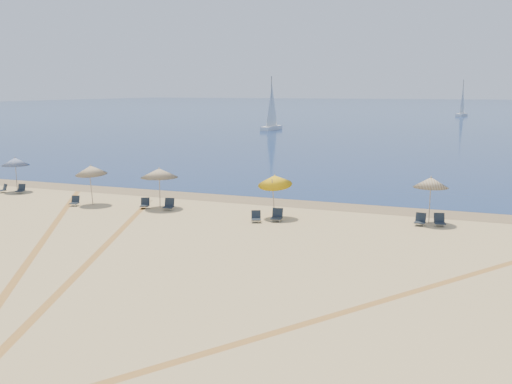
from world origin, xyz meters
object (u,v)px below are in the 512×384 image
at_px(umbrella_2, 159,173).
at_px(umbrella_3, 275,180).
at_px(chair_7, 420,220).
at_px(chair_3, 145,204).
at_px(umbrella_0, 15,162).
at_px(chair_2, 75,201).
at_px(umbrella_4, 431,182).
at_px(chair_4, 169,205).
at_px(chair_1, 21,189).
at_px(chair_5, 256,217).
at_px(chair_6, 277,216).
at_px(umbrella_1, 91,170).
at_px(chair_0, 3,189).
at_px(sailboat_0, 272,114).
at_px(chair_8, 440,220).
at_px(sailboat_3, 462,105).

height_order(umbrella_2, umbrella_3, umbrella_3).
bearing_deg(chair_7, chair_3, -171.43).
relative_size(umbrella_0, chair_2, 3.53).
height_order(umbrella_4, chair_4, umbrella_4).
xyz_separation_m(umbrella_4, chair_1, (-27.47, -0.63, -1.96)).
bearing_deg(chair_5, chair_1, 149.75).
xyz_separation_m(umbrella_4, chair_6, (-7.87, -2.48, -1.93)).
height_order(umbrella_2, umbrella_4, umbrella_4).
bearing_deg(chair_7, umbrella_1, -171.80).
height_order(chair_0, chair_7, chair_7).
bearing_deg(chair_0, umbrella_1, 15.03).
height_order(umbrella_1, chair_1, umbrella_1).
relative_size(umbrella_2, umbrella_3, 0.95).
xyz_separation_m(umbrella_4, chair_7, (-0.40, -0.67, -1.95)).
bearing_deg(chair_6, chair_2, 174.24).
xyz_separation_m(umbrella_2, chair_5, (6.88, -1.48, -1.88)).
xyz_separation_m(chair_5, sailboat_0, (-23.21, 68.33, 2.57)).
relative_size(umbrella_0, umbrella_3, 0.94).
bearing_deg(chair_8, umbrella_1, 170.19).
relative_size(chair_0, chair_4, 0.92).
xyz_separation_m(umbrella_0, chair_1, (0.73, -0.43, -1.86)).
xyz_separation_m(umbrella_1, chair_5, (11.38, -0.85, -1.92)).
bearing_deg(umbrella_1, umbrella_3, 2.60).
bearing_deg(chair_6, umbrella_4, 9.93).
relative_size(chair_0, chair_3, 0.94).
bearing_deg(sailboat_3, umbrella_3, -80.60).
relative_size(chair_3, chair_7, 1.15).
xyz_separation_m(chair_3, sailboat_3, (14.34, 135.37, 2.63)).
bearing_deg(chair_1, chair_4, -16.87).
relative_size(umbrella_2, chair_3, 3.24).
height_order(umbrella_1, chair_5, umbrella_1).
relative_size(chair_4, chair_6, 1.05).
distance_m(chair_4, chair_6, 7.09).
relative_size(umbrella_0, chair_0, 3.40).
xyz_separation_m(chair_4, chair_6, (7.07, -0.53, 0.00)).
relative_size(umbrella_0, chair_7, 3.70).
distance_m(umbrella_4, sailboat_0, 72.72).
relative_size(umbrella_0, chair_5, 3.28).
bearing_deg(chair_6, chair_3, 169.48).
xyz_separation_m(umbrella_1, umbrella_2, (4.51, 0.63, -0.04)).
bearing_deg(chair_4, chair_0, 162.77).
relative_size(chair_4, chair_5, 1.05).
bearing_deg(chair_6, sailboat_0, 102.10).
distance_m(chair_0, chair_5, 20.05).
bearing_deg(umbrella_3, chair_2, -174.54).
xyz_separation_m(umbrella_1, sailboat_0, (-11.82, 67.48, 0.65)).
height_order(chair_4, chair_5, chair_4).
height_order(chair_1, chair_5, chair_1).
height_order(chair_6, sailboat_3, sailboat_3).
relative_size(umbrella_0, chair_4, 3.13).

